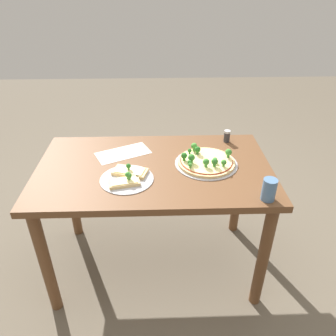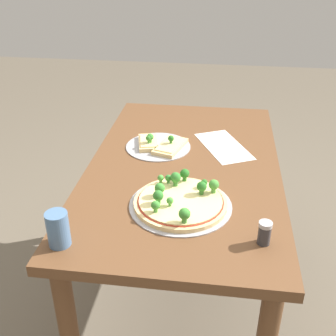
{
  "view_description": "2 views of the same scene",
  "coord_description": "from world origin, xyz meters",
  "px_view_note": "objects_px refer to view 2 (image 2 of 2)",
  "views": [
    {
      "loc": [
        0.03,
        -1.46,
        1.61
      ],
      "look_at": [
        0.07,
        -0.05,
        0.74
      ],
      "focal_mm": 35.0,
      "sensor_mm": 36.0,
      "label": 1
    },
    {
      "loc": [
        1.39,
        0.12,
        1.49
      ],
      "look_at": [
        0.07,
        -0.05,
        0.74
      ],
      "focal_mm": 45.0,
      "sensor_mm": 36.0,
      "label": 2
    }
  ],
  "objects_px": {
    "dining_table": "(183,187)",
    "condiment_shaker": "(264,233)",
    "pizza_tray_whole": "(180,201)",
    "pizza_tray_slice": "(160,145)",
    "drinking_cup": "(58,229)"
  },
  "relations": [
    {
      "from": "dining_table",
      "to": "drinking_cup",
      "type": "xyz_separation_m",
      "value": [
        0.51,
        -0.3,
        0.16
      ]
    },
    {
      "from": "condiment_shaker",
      "to": "dining_table",
      "type": "bearing_deg",
      "value": -148.15
    },
    {
      "from": "pizza_tray_slice",
      "to": "pizza_tray_whole",
      "type": "bearing_deg",
      "value": 17.65
    },
    {
      "from": "pizza_tray_slice",
      "to": "condiment_shaker",
      "type": "height_order",
      "value": "condiment_shaker"
    },
    {
      "from": "pizza_tray_whole",
      "to": "drinking_cup",
      "type": "relative_size",
      "value": 3.15
    },
    {
      "from": "dining_table",
      "to": "pizza_tray_whole",
      "type": "xyz_separation_m",
      "value": [
        0.27,
        0.02,
        0.12
      ]
    },
    {
      "from": "dining_table",
      "to": "pizza_tray_slice",
      "type": "bearing_deg",
      "value": -138.86
    },
    {
      "from": "pizza_tray_slice",
      "to": "drinking_cup",
      "type": "relative_size",
      "value": 2.51
    },
    {
      "from": "dining_table",
      "to": "pizza_tray_whole",
      "type": "distance_m",
      "value": 0.3
    },
    {
      "from": "drinking_cup",
      "to": "pizza_tray_slice",
      "type": "bearing_deg",
      "value": 163.73
    },
    {
      "from": "dining_table",
      "to": "condiment_shaker",
      "type": "relative_size",
      "value": 17.04
    },
    {
      "from": "condiment_shaker",
      "to": "pizza_tray_whole",
      "type": "bearing_deg",
      "value": -121.91
    },
    {
      "from": "pizza_tray_slice",
      "to": "drinking_cup",
      "type": "distance_m",
      "value": 0.67
    },
    {
      "from": "dining_table",
      "to": "pizza_tray_whole",
      "type": "height_order",
      "value": "pizza_tray_whole"
    },
    {
      "from": "drinking_cup",
      "to": "condiment_shaker",
      "type": "bearing_deg",
      "value": 97.99
    }
  ]
}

